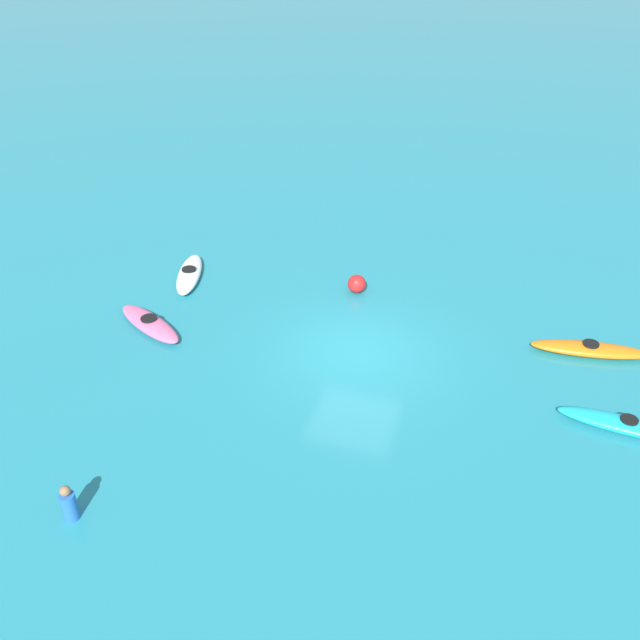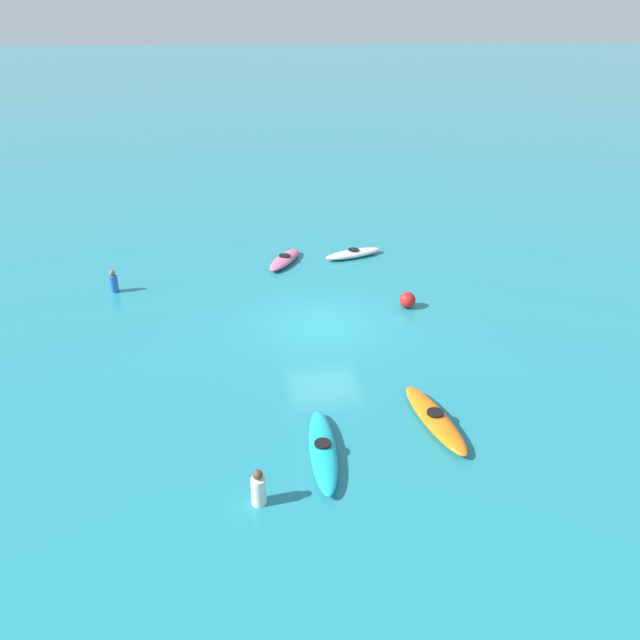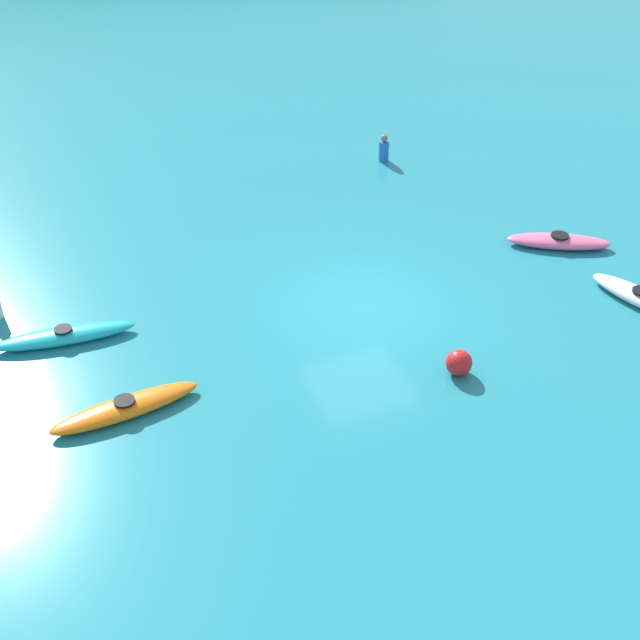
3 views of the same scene
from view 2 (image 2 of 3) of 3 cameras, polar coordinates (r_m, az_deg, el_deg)
The scene contains 8 objects.
ground_plane at distance 20.97m, azimuth 0.29°, elevation -0.41°, with size 600.00×600.00×0.00m, color teal.
kayak_pink at distance 26.41m, azimuth -3.32°, elevation 5.64°, with size 2.79×1.97×0.37m.
kayak_orange at distance 16.17m, azimuth 10.62°, elevation -9.00°, with size 3.24×1.11×0.37m.
kayak_cyan at distance 14.88m, azimuth 0.26°, elevation -11.97°, with size 3.26×0.90×0.37m.
kayak_white at distance 27.12m, azimuth 3.12°, elevation 6.19°, with size 1.53×2.83×0.37m.
buoy_red at distance 22.32m, azimuth 8.14°, elevation 1.85°, with size 0.59×0.59×0.59m, color red.
person_near_shore at distance 24.68m, azimuth -18.65°, elevation 3.33°, with size 0.36×0.36×0.88m.
person_by_kayaks at distance 13.55m, azimuth -5.74°, elevation -15.37°, with size 0.40×0.40×0.88m.
Camera 2 is at (-18.53, 3.15, 9.30)m, focal length 34.41 mm.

